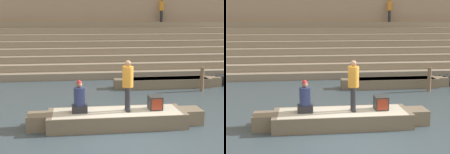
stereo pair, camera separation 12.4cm
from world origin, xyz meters
The scene contains 9 objects.
ground_plane centered at (0.00, 0.00, 0.00)m, with size 120.00×120.00×0.00m, color #3D4C56.
ghat_steps centered at (0.00, 12.10, 1.12)m, with size 36.00×5.58×3.17m.
rowboat_main centered at (-0.33, 0.78, 0.26)m, with size 5.64×1.45×0.49m.
person_standing centered at (0.03, 0.76, 1.44)m, with size 0.35×0.35×1.65m.
person_rowing centered at (-1.51, 0.83, 0.90)m, with size 0.49×0.38×1.04m.
tv_set centered at (0.97, 0.86, 0.71)m, with size 0.42×0.48×0.44m.
moored_boat_shore centered at (3.06, 6.22, 0.25)m, with size 5.50×1.04×0.47m.
mooring_post centered at (4.42, 5.20, 0.58)m, with size 0.18×0.18×1.16m, color brown.
person_on_steps centered at (4.76, 13.73, 4.15)m, with size 0.34×0.34×1.69m.
Camera 1 is at (-1.66, -8.79, 3.43)m, focal length 50.00 mm.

